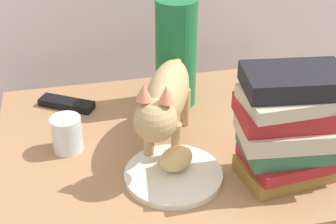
% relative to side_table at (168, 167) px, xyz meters
% --- Properties ---
extents(side_table, '(0.81, 0.67, 0.61)m').
position_rel_side_table_xyz_m(side_table, '(0.00, 0.00, 0.00)').
color(side_table, '#9E724C').
rests_on(side_table, ground).
extents(plate, '(0.21, 0.21, 0.01)m').
position_rel_side_table_xyz_m(plate, '(-0.02, -0.14, 0.09)').
color(plate, silver).
rests_on(plate, side_table).
extents(bread_roll, '(0.10, 0.09, 0.05)m').
position_rel_side_table_xyz_m(bread_roll, '(-0.01, -0.13, 0.12)').
color(bread_roll, '#E0BC7A').
rests_on(bread_roll, plate).
extents(cat, '(0.22, 0.45, 0.23)m').
position_rel_side_table_xyz_m(cat, '(-0.01, -0.02, 0.21)').
color(cat, tan).
rests_on(cat, side_table).
extents(book_stack, '(0.23, 0.16, 0.25)m').
position_rel_side_table_xyz_m(book_stack, '(0.21, -0.19, 0.21)').
color(book_stack, olive).
rests_on(book_stack, side_table).
extents(green_vase, '(0.11, 0.11, 0.29)m').
position_rel_side_table_xyz_m(green_vase, '(0.06, 0.18, 0.22)').
color(green_vase, '#196B38').
rests_on(green_vase, side_table).
extents(candle_jar, '(0.07, 0.07, 0.08)m').
position_rel_side_table_xyz_m(candle_jar, '(-0.24, 0.01, 0.12)').
color(candle_jar, silver).
rests_on(candle_jar, side_table).
extents(tv_remote, '(0.15, 0.12, 0.02)m').
position_rel_side_table_xyz_m(tv_remote, '(-0.23, 0.21, 0.09)').
color(tv_remote, black).
rests_on(tv_remote, side_table).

